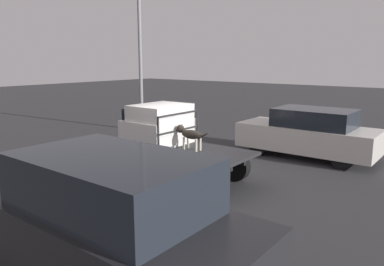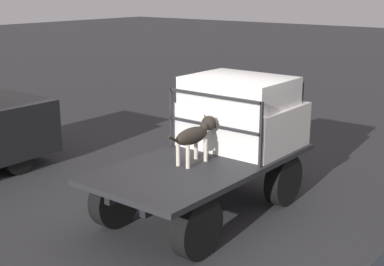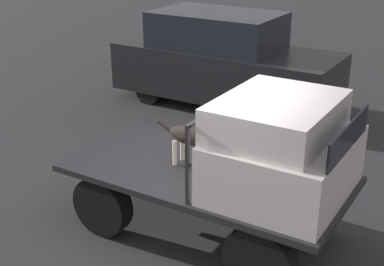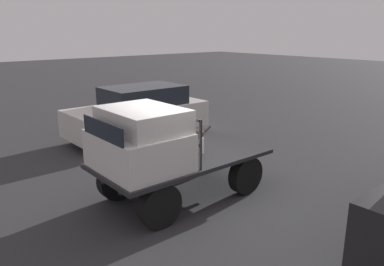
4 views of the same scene
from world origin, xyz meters
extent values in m
plane|color=#2D2D30|center=(0.00, 0.00, 0.00)|extent=(80.00, 80.00, 0.00)
cylinder|color=black|center=(1.11, 0.75, 0.41)|extent=(0.82, 0.24, 0.82)
cylinder|color=black|center=(1.11, -0.75, 0.41)|extent=(0.82, 0.24, 0.82)
cylinder|color=black|center=(-1.11, 0.75, 0.41)|extent=(0.82, 0.24, 0.82)
cylinder|color=black|center=(-1.11, -0.75, 0.41)|extent=(0.82, 0.24, 0.82)
cube|color=black|center=(0.00, 0.32, 0.71)|extent=(3.30, 0.10, 0.18)
cube|color=black|center=(0.00, -0.32, 0.71)|extent=(3.30, 0.10, 0.18)
cube|color=#232326|center=(0.00, 0.00, 0.84)|extent=(3.59, 1.82, 0.08)
cube|color=silver|center=(1.03, 0.00, 1.22)|extent=(1.44, 1.70, 0.70)
cube|color=silver|center=(0.92, 0.00, 1.79)|extent=(1.22, 1.56, 0.43)
cube|color=black|center=(1.73, 0.00, 1.72)|extent=(0.02, 1.39, 0.32)
cube|color=#232326|center=(0.24, 0.83, 1.35)|extent=(0.04, 0.04, 0.95)
cube|color=#232326|center=(0.24, -0.83, 1.35)|extent=(0.04, 0.04, 0.95)
cube|color=#232326|center=(0.24, 0.00, 1.81)|extent=(0.04, 1.66, 0.04)
cube|color=#232326|center=(0.24, 0.00, 1.35)|extent=(0.04, 1.66, 0.04)
cylinder|color=beige|center=(-0.03, 0.12, 1.05)|extent=(0.06, 0.06, 0.34)
cylinder|color=beige|center=(-0.03, -0.06, 1.05)|extent=(0.06, 0.06, 0.34)
cylinder|color=beige|center=(-0.44, 0.12, 1.05)|extent=(0.06, 0.06, 0.34)
cylinder|color=beige|center=(-0.44, -0.06, 1.05)|extent=(0.06, 0.06, 0.34)
ellipsoid|color=black|center=(-0.23, 0.03, 1.29)|extent=(0.67, 0.24, 0.24)
sphere|color=beige|center=(-0.05, 0.03, 1.25)|extent=(0.11, 0.11, 0.11)
cylinder|color=black|center=(0.05, 0.03, 1.36)|extent=(0.17, 0.13, 0.16)
sphere|color=black|center=(0.17, 0.03, 1.40)|extent=(0.22, 0.22, 0.22)
cone|color=beige|center=(0.26, 0.03, 1.39)|extent=(0.12, 0.12, 0.12)
cone|color=black|center=(0.16, 0.09, 1.49)|extent=(0.06, 0.08, 0.10)
cone|color=black|center=(0.16, -0.03, 1.49)|extent=(0.06, 0.08, 0.10)
cylinder|color=black|center=(-0.61, 0.03, 1.32)|extent=(0.28, 0.04, 0.19)
cylinder|color=black|center=(-0.67, 5.39, 0.30)|extent=(0.60, 0.20, 0.60)
cylinder|color=black|center=(-0.67, 3.80, 0.30)|extent=(0.60, 0.20, 0.60)
cylinder|color=black|center=(-3.65, 5.39, 0.30)|extent=(0.60, 0.20, 0.60)
cylinder|color=black|center=(-3.65, 3.80, 0.30)|extent=(0.60, 0.20, 0.60)
cube|color=black|center=(-2.16, 4.60, 0.76)|extent=(4.81, 1.87, 1.02)
cube|color=#1E232B|center=(-2.40, 4.60, 1.64)|extent=(2.65, 1.68, 0.74)
camera|label=1|loc=(-6.14, 7.69, 3.24)|focal=35.00mm
camera|label=2|loc=(-6.01, -4.57, 3.36)|focal=50.00mm
camera|label=3|loc=(3.03, -5.31, 3.90)|focal=50.00mm
camera|label=4|loc=(4.52, 5.67, 3.36)|focal=35.00mm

